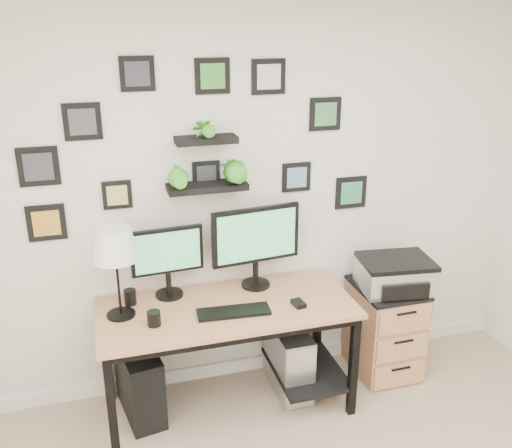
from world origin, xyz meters
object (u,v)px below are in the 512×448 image
object	(u,v)px
monitor_left	(167,257)
mug	(154,318)
pc_tower_grey	(289,359)
printer	(395,274)
monitor_right	(256,241)
table_lamp	(115,246)
desk	(231,320)
pc_tower_black	(140,382)
file_cabinet	(384,328)

from	to	relation	value
monitor_left	mug	xyz separation A→B (m)	(-0.14, -0.34, -0.23)
pc_tower_grey	printer	distance (m)	0.94
monitor_right	table_lamp	world-z (taller)	table_lamp
desk	pc_tower_black	size ratio (longest dim) A/B	3.36
mug	printer	world-z (taller)	printer
mug	pc_tower_black	world-z (taller)	mug
monitor_right	printer	xyz separation A→B (m)	(0.96, -0.15, -0.30)
monitor_right	pc_tower_black	size ratio (longest dim) A/B	1.26
monitor_left	mug	size ratio (longest dim) A/B	5.21
desk	printer	bearing A→B (deg)	1.28
desk	pc_tower_black	distance (m)	0.72
mug	file_cabinet	bearing A→B (deg)	6.92
file_cabinet	pc_tower_black	bearing A→B (deg)	-179.80
table_lamp	pc_tower_black	bearing A→B (deg)	16.60
mug	file_cabinet	xyz separation A→B (m)	(1.64, 0.20, -0.46)
table_lamp	pc_tower_black	size ratio (longest dim) A/B	1.19
desk	monitor_right	size ratio (longest dim) A/B	2.67
file_cabinet	table_lamp	bearing A→B (deg)	-179.09
pc_tower_black	mug	bearing A→B (deg)	-71.57
pc_tower_grey	printer	bearing A→B (deg)	0.36
monitor_left	file_cabinet	world-z (taller)	monitor_left
monitor_left	printer	distance (m)	1.56
monitor_right	table_lamp	distance (m)	0.91
monitor_right	file_cabinet	world-z (taller)	monitor_right
monitor_left	pc_tower_grey	bearing A→B (deg)	-13.02
monitor_right	pc_tower_black	bearing A→B (deg)	-171.41
desk	printer	xyz separation A→B (m)	(1.18, 0.03, 0.15)
monitor_right	file_cabinet	distance (m)	1.20
table_lamp	file_cabinet	xyz separation A→B (m)	(1.82, 0.03, -0.87)
pc_tower_black	pc_tower_grey	distance (m)	1.01
table_lamp	printer	size ratio (longest dim) A/B	1.09
pc_tower_black	printer	xyz separation A→B (m)	(1.78, -0.03, 0.54)
printer	desk	bearing A→B (deg)	-178.72
pc_tower_black	file_cabinet	world-z (taller)	file_cabinet
pc_tower_black	pc_tower_grey	bearing A→B (deg)	-11.29
mug	pc_tower_black	xyz separation A→B (m)	(-0.10, 0.19, -0.56)
desk	pc_tower_black	xyz separation A→B (m)	(-0.60, 0.05, -0.39)
mug	file_cabinet	size ratio (longest dim) A/B	0.13
desk	pc_tower_grey	size ratio (longest dim) A/B	3.30
table_lamp	desk	bearing A→B (deg)	-2.48
desk	mug	size ratio (longest dim) A/B	17.80
mug	printer	xyz separation A→B (m)	(1.67, 0.17, -0.01)
monitor_right	printer	size ratio (longest dim) A/B	1.15
pc_tower_grey	file_cabinet	bearing A→B (deg)	2.83
desk	table_lamp	bearing A→B (deg)	177.52
pc_tower_grey	printer	size ratio (longest dim) A/B	0.93
desk	mug	world-z (taller)	mug
monitor_left	table_lamp	xyz separation A→B (m)	(-0.32, -0.17, 0.18)
pc_tower_grey	file_cabinet	distance (m)	0.75
printer	monitor_left	bearing A→B (deg)	173.61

